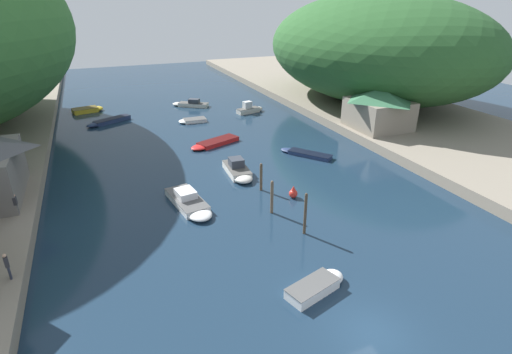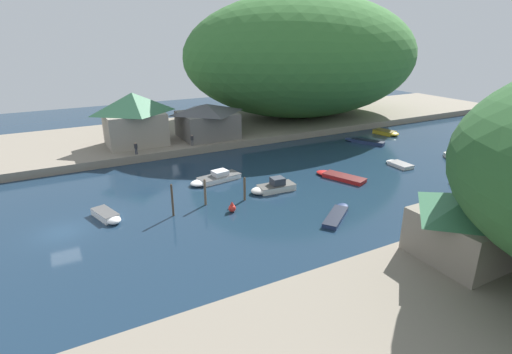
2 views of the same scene
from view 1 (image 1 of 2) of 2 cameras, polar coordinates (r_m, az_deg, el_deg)
The scene contains 20 objects.
water_surface at distance 46.22m, azimuth -6.77°, elevation 4.13°, with size 130.00×130.00×0.00m, color #192D42.
right_bank at distance 59.34m, azimuth 20.15°, elevation 7.93°, with size 22.00×120.00×1.07m.
hillside_right at distance 65.19m, azimuth 16.68°, elevation 17.30°, with size 28.49×39.89×15.64m.
right_bank_cottage at distance 51.27m, azimuth 17.19°, elevation 9.54°, with size 6.67×7.21×5.03m.
boat_red_skiff at distance 64.87m, azimuth -9.42°, elevation 10.26°, with size 5.66×4.53×1.20m.
boat_open_rowboat at distance 60.45m, azimuth -0.82°, elevation 9.69°, with size 4.48×2.14×1.73m.
boat_far_upstream at distance 65.86m, azimuth -22.77°, elevation 8.87°, with size 4.70×2.92×0.67m.
boat_yellow_tender at distance 24.70m, azimuth 8.89°, elevation -15.00°, with size 4.31×2.52×0.68m.
boat_white_cruiser at distance 58.70m, azimuth -20.50°, elevation 7.44°, with size 6.26×4.25×0.56m.
boat_near_quay at distance 44.06m, azimuth 6.85°, elevation 3.38°, with size 4.59×5.54×0.42m.
boat_cabin_cruiser at distance 56.37m, azimuth -9.19°, elevation 7.97°, with size 3.79×1.92×0.45m.
boat_small_dinghy at distance 38.70m, azimuth -2.55°, elevation 0.90°, with size 2.13×5.27×1.51m.
boat_mid_channel at distance 47.05m, azimuth -6.17°, elevation 4.83°, with size 6.56×4.06×0.48m.
boat_navy_launch at distance 33.36m, azimuth -9.46°, elevation -3.66°, with size 2.96×6.61×1.21m.
mooring_post_second at distance 28.97m, azimuth 7.05°, elevation -5.22°, with size 0.21×0.21×3.32m.
mooring_post_middle at distance 31.59m, azimuth 2.28°, elevation -2.86°, with size 0.25×0.25×2.84m.
mooring_post_fourth at distance 35.33m, azimuth 0.73°, elevation 0.03°, with size 0.25×0.25×2.60m.
channel_buoy_near at distance 34.53m, azimuth 5.35°, elevation -2.30°, with size 0.74×0.74×1.12m.
person_on_quay at distance 27.11m, azimuth -32.02°, elevation -10.54°, with size 0.30×0.42×1.69m.
person_by_boathouse at distance 34.29m, azimuth -31.13°, elevation -3.19°, with size 0.23×0.39×1.69m.
Camera 1 is at (-11.35, -11.89, 15.91)m, focal length 28.00 mm.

